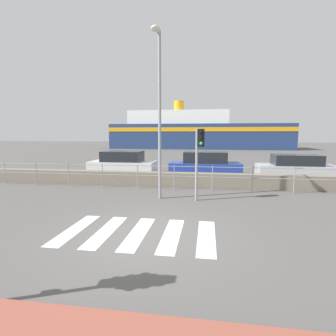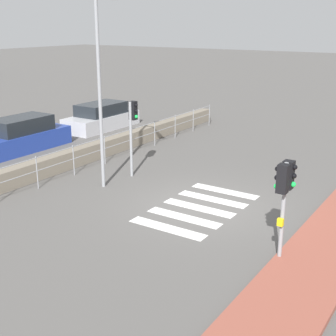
# 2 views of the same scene
# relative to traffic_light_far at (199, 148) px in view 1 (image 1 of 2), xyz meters

# --- Properties ---
(ground_plane) EXTENTS (160.00, 160.00, 0.00)m
(ground_plane) POSITION_rel_traffic_light_far_xyz_m (-1.22, -3.68, -2.07)
(ground_plane) COLOR #565451
(crosswalk) EXTENTS (4.05, 2.40, 0.01)m
(crosswalk) POSITION_rel_traffic_light_far_xyz_m (-1.48, -3.68, -2.06)
(crosswalk) COLOR silver
(crosswalk) RESTS_ON ground_plane
(seawall) EXTENTS (23.71, 0.55, 0.69)m
(seawall) POSITION_rel_traffic_light_far_xyz_m (-1.22, 2.77, -1.72)
(seawall) COLOR slate
(seawall) RESTS_ON ground_plane
(harbor_fence) EXTENTS (21.38, 0.04, 1.17)m
(harbor_fence) POSITION_rel_traffic_light_far_xyz_m (-1.22, 1.89, -1.30)
(harbor_fence) COLOR gray
(harbor_fence) RESTS_ON ground_plane
(traffic_light_far) EXTENTS (0.34, 0.32, 2.81)m
(traffic_light_far) POSITION_rel_traffic_light_far_xyz_m (0.00, 0.00, 0.00)
(traffic_light_far) COLOR gray
(traffic_light_far) RESTS_ON ground_plane
(streetlamp) EXTENTS (0.32, 1.02, 6.49)m
(streetlamp) POSITION_rel_traffic_light_far_xyz_m (-1.58, -0.04, 1.91)
(streetlamp) COLOR gray
(streetlamp) RESTS_ON ground_plane
(ferry_boat) EXTENTS (31.25, 8.09, 8.49)m
(ferry_boat) POSITION_rel_traffic_light_far_xyz_m (-1.97, 37.94, 0.78)
(ferry_boat) COLOR navy
(ferry_boat) RESTS_ON ground_plane
(parked_car_white) EXTENTS (4.29, 1.88, 1.49)m
(parked_car_white) POSITION_rel_traffic_light_far_xyz_m (-5.24, 6.44, -1.43)
(parked_car_white) COLOR silver
(parked_car_white) RESTS_ON ground_plane
(parked_car_blue) EXTENTS (4.46, 1.71, 1.51)m
(parked_car_blue) POSITION_rel_traffic_light_far_xyz_m (0.18, 6.44, -1.42)
(parked_car_blue) COLOR #233D9E
(parked_car_blue) RESTS_ON ground_plane
(parked_car_silver) EXTENTS (4.45, 1.81, 1.39)m
(parked_car_silver) POSITION_rel_traffic_light_far_xyz_m (5.59, 6.44, -1.47)
(parked_car_silver) COLOR #BCBCC1
(parked_car_silver) RESTS_ON ground_plane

